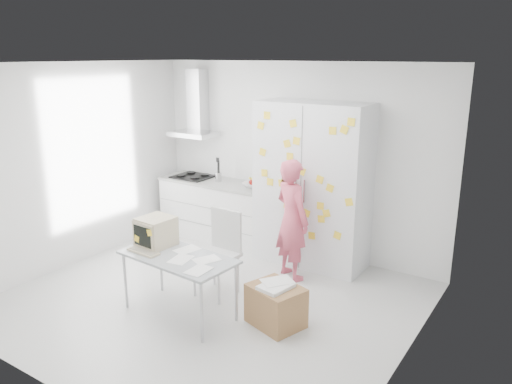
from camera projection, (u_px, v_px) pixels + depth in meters
The scene contains 10 objects.
floor at pixel (210, 301), 5.85m from camera, with size 4.50×4.00×0.02m, color silver.
walls at pixel (244, 177), 6.07m from camera, with size 4.52×4.01×2.70m.
ceiling at pixel (203, 63), 5.12m from camera, with size 4.50×4.00×0.02m, color white.
counter_run at pixel (217, 209), 7.72m from camera, with size 1.84×0.63×1.28m.
range_hood at pixel (197, 110), 7.67m from camera, with size 0.70×0.48×1.01m.
tall_cabinet at pixel (312, 185), 6.67m from camera, with size 1.50×0.68×2.20m.
person at pixel (292, 220), 6.28m from camera, with size 0.57×0.37×1.56m, color #CE5065.
desk at pixel (163, 242), 5.53m from camera, with size 1.33×0.74×1.02m.
chair at pixel (220, 247), 5.92m from camera, with size 0.47×0.47×1.01m.
cardboard_box at pixel (276, 305), 5.28m from camera, with size 0.65×0.58×0.48m.
Camera 1 is at (3.35, -4.13, 2.79)m, focal length 35.00 mm.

